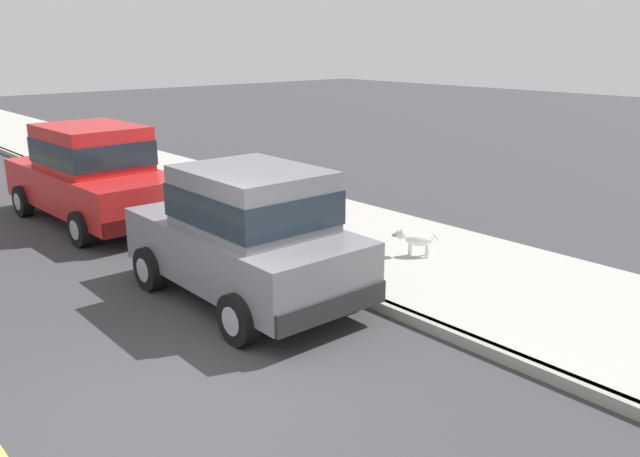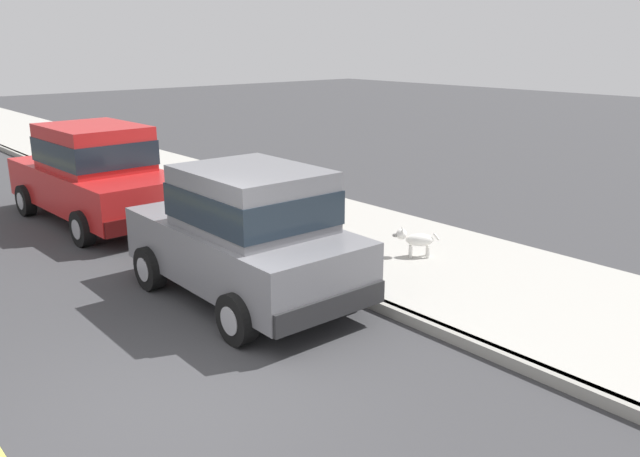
% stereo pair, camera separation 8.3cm
% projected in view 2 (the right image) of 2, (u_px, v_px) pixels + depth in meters
% --- Properties ---
extents(ground_plane, '(80.00, 80.00, 0.00)m').
position_uv_depth(ground_plane, '(172.00, 400.00, 6.48)').
color(ground_plane, '#38383A').
extents(curb, '(0.16, 64.00, 0.14)m').
position_uv_depth(curb, '(391.00, 310.00, 8.46)').
color(curb, gray).
rests_on(curb, ground).
extents(sidewalk, '(3.60, 64.00, 0.14)m').
position_uv_depth(sidewalk, '(474.00, 278.00, 9.59)').
color(sidewalk, '#A8A59E').
rests_on(sidewalk, ground).
extents(car_grey_hatchback, '(2.00, 3.82, 1.88)m').
position_uv_depth(car_grey_hatchback, '(247.00, 232.00, 8.71)').
color(car_grey_hatchback, slate).
rests_on(car_grey_hatchback, ground).
extents(car_red_sedan, '(2.14, 4.65, 1.92)m').
position_uv_depth(car_red_sedan, '(95.00, 173.00, 12.60)').
color(car_red_sedan, red).
rests_on(car_red_sedan, ground).
extents(dog_white, '(0.58, 0.56, 0.49)m').
position_uv_depth(dog_white, '(415.00, 239.00, 10.26)').
color(dog_white, white).
rests_on(dog_white, sidewalk).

